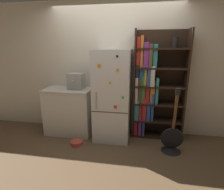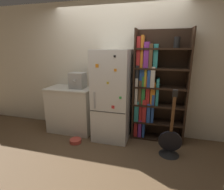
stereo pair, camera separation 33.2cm
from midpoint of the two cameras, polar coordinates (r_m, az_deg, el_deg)
ground_plane at (r=3.50m, az=2.38°, el=-14.16°), size 16.00×16.00×0.00m
wall_back at (r=3.55m, az=4.38°, el=8.38°), size 8.00×0.05×2.60m
refrigerator at (r=3.29m, az=3.01°, el=-0.20°), size 0.66×0.69×1.69m
bookshelf at (r=3.37m, az=15.78°, el=2.08°), size 0.95×0.34×2.04m
kitchen_counter at (r=3.74m, az=-10.57°, el=-4.63°), size 0.94×0.58×0.93m
espresso_machine at (r=3.52m, az=-8.50°, el=4.69°), size 0.29×0.32×0.31m
guitar at (r=3.17m, az=21.29°, el=-15.19°), size 0.37×0.33×1.13m
pet_bowl at (r=3.40m, az=-9.02°, el=-14.58°), size 0.22×0.22×0.07m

